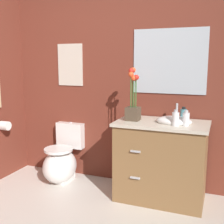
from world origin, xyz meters
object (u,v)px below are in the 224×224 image
toilet (62,162)px  lotion_bottle (183,115)px  vanity_cabinet (161,160)px  flower_vase (133,103)px  wall_poster (70,65)px  hand_wash_bottle (176,119)px  toilet_paper_roll (5,126)px  wall_mirror (169,61)px  soap_bottle (186,119)px

toilet → lotion_bottle: size_ratio=4.50×
vanity_cabinet → flower_vase: size_ratio=1.84×
vanity_cabinet → wall_poster: (-1.23, 0.29, 0.98)m
lotion_bottle → hand_wash_bottle: hand_wash_bottle is taller
toilet → toilet_paper_roll: toilet_paper_roll is taller
lotion_bottle → hand_wash_bottle: size_ratio=0.99×
flower_vase → lotion_bottle: bearing=14.5°
vanity_cabinet → toilet: bearing=178.8°
wall_poster → wall_mirror: size_ratio=0.64×
wall_mirror → vanity_cabinet: bearing=-89.5°
wall_poster → soap_bottle: bearing=-14.5°
wall_poster → toilet_paper_roll: wall_poster is taller
wall_poster → wall_mirror: (1.22, 0.00, 0.04)m
vanity_cabinet → flower_vase: (-0.31, -0.02, 0.59)m
wall_poster → toilet_paper_roll: (-0.66, -0.46, -0.73)m
soap_bottle → toilet_paper_roll: (-2.13, -0.08, -0.22)m
soap_bottle → lotion_bottle: 0.20m
flower_vase → soap_bottle: flower_vase is taller
wall_mirror → toilet_paper_roll: (-1.89, -0.46, -0.77)m
flower_vase → toilet_paper_roll: flower_vase is taller
wall_poster → wall_mirror: wall_mirror is taller
flower_vase → wall_poster: bearing=161.1°
flower_vase → hand_wash_bottle: size_ratio=3.56×
flower_vase → wall_mirror: (0.31, 0.31, 0.43)m
flower_vase → toilet_paper_roll: size_ratio=5.02×
lotion_bottle → flower_vase: bearing=-165.5°
vanity_cabinet → lotion_bottle: (0.19, 0.11, 0.47)m
lotion_bottle → vanity_cabinet: bearing=-150.1°
vanity_cabinet → wall_mirror: 1.06m
vanity_cabinet → wall_poster: bearing=166.5°
vanity_cabinet → toilet_paper_roll: bearing=-174.9°
soap_bottle → lotion_bottle: bearing=104.1°
flower_vase → lotion_bottle: flower_vase is taller
soap_bottle → toilet_paper_roll: 2.15m
soap_bottle → wall_poster: bearing=165.5°
hand_wash_bottle → toilet_paper_roll: size_ratio=1.41×
flower_vase → wall_mirror: 0.61m
flower_vase → wall_poster: wall_poster is taller
toilet → lotion_bottle: lotion_bottle is taller
flower_vase → wall_mirror: wall_mirror is taller
toilet → toilet_paper_roll: size_ratio=6.27×
vanity_cabinet → wall_poster: size_ratio=1.99×
lotion_bottle → toilet_paper_roll: size_ratio=1.39×
vanity_cabinet → lotion_bottle: bearing=29.9°
toilet → wall_poster: wall_poster is taller
vanity_cabinet → hand_wash_bottle: vanity_cabinet is taller
flower_vase → lotion_bottle: size_ratio=3.60×
soap_bottle → lotion_bottle: (-0.05, 0.20, 0.00)m
soap_bottle → toilet_paper_roll: size_ratio=1.38×
vanity_cabinet → flower_vase: bearing=-176.5°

